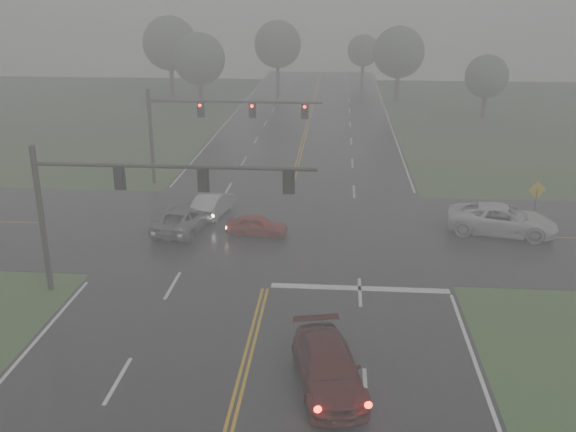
# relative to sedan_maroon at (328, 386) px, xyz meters

# --- Properties ---
(main_road) EXTENTS (18.00, 160.00, 0.02)m
(main_road) POSITION_rel_sedan_maroon_xyz_m (-3.14, 13.69, 0.00)
(main_road) COLOR black
(main_road) RESTS_ON ground
(cross_street) EXTENTS (120.00, 14.00, 0.02)m
(cross_street) POSITION_rel_sedan_maroon_xyz_m (-3.14, 15.69, 0.00)
(cross_street) COLOR black
(cross_street) RESTS_ON ground
(stop_bar) EXTENTS (8.50, 0.50, 0.01)m
(stop_bar) POSITION_rel_sedan_maroon_xyz_m (1.36, 8.09, 0.00)
(stop_bar) COLOR silver
(stop_bar) RESTS_ON ground
(sedan_maroon) EXTENTS (3.22, 5.60, 1.53)m
(sedan_maroon) POSITION_rel_sedan_maroon_xyz_m (0.00, 0.00, 0.00)
(sedan_maroon) COLOR #3E0D0B
(sedan_maroon) RESTS_ON ground
(sedan_red) EXTENTS (3.68, 1.76, 1.21)m
(sedan_red) POSITION_rel_sedan_maroon_xyz_m (-4.40, 14.73, 0.00)
(sedan_red) COLOR maroon
(sedan_red) RESTS_ON ground
(sedan_silver) EXTENTS (2.26, 4.62, 1.46)m
(sedan_silver) POSITION_rel_sedan_maroon_xyz_m (-7.64, 18.04, 0.00)
(sedan_silver) COLOR #A0A2A7
(sedan_silver) RESTS_ON ground
(car_grey) EXTENTS (3.13, 5.53, 1.46)m
(car_grey) POSITION_rel_sedan_maroon_xyz_m (-8.85, 15.21, 0.00)
(car_grey) COLOR #585B60
(car_grey) RESTS_ON ground
(pickup_white) EXTENTS (6.61, 4.02, 1.71)m
(pickup_white) POSITION_rel_sedan_maroon_xyz_m (9.79, 16.13, 0.00)
(pickup_white) COLOR silver
(pickup_white) RESTS_ON ground
(signal_gantry_near) EXTENTS (12.78, 0.31, 7.01)m
(signal_gantry_near) POSITION_rel_sedan_maroon_xyz_m (-9.41, 6.90, 4.93)
(signal_gantry_near) COLOR black
(signal_gantry_near) RESTS_ON ground
(signal_gantry_far) EXTENTS (12.46, 0.35, 6.88)m
(signal_gantry_far) POSITION_rel_sedan_maroon_xyz_m (-9.49, 24.83, 4.84)
(signal_gantry_far) COLOR black
(signal_gantry_far) RESTS_ON ground
(sign_diamond_east) EXTENTS (1.11, 0.21, 2.67)m
(sign_diamond_east) POSITION_rel_sedan_maroon_xyz_m (12.18, 18.14, 1.80)
(sign_diamond_east) COLOR black
(sign_diamond_east) RESTS_ON ground
(tree_nw_a) EXTENTS (6.07, 6.07, 8.92)m
(tree_nw_a) POSITION_rel_sedan_maroon_xyz_m (-16.29, 55.72, 5.86)
(tree_nw_a) COLOR #2D231D
(tree_nw_a) RESTS_ON ground
(tree_ne_a) EXTENTS (6.38, 6.38, 9.37)m
(tree_ne_a) POSITION_rel_sedan_maroon_xyz_m (7.36, 62.90, 6.16)
(tree_ne_a) COLOR #2D231D
(tree_ne_a) RESTS_ON ground
(tree_n_mid) EXTENTS (6.54, 6.54, 9.61)m
(tree_n_mid) POSITION_rel_sedan_maroon_xyz_m (-8.63, 71.92, 6.32)
(tree_n_mid) COLOR #2D231D
(tree_n_mid) RESTS_ON ground
(tree_e_near) EXTENTS (4.70, 4.70, 6.91)m
(tree_e_near) POSITION_rel_sedan_maroon_xyz_m (16.16, 52.87, 4.53)
(tree_e_near) COLOR #2D231D
(tree_e_near) RESTS_ON ground
(tree_nw_b) EXTENTS (7.07, 7.07, 10.39)m
(tree_nw_b) POSITION_rel_sedan_maroon_xyz_m (-22.25, 65.53, 6.83)
(tree_nw_b) COLOR #2D231D
(tree_nw_b) RESTS_ON ground
(tree_n_far) EXTENTS (4.86, 4.86, 7.14)m
(tree_n_far) POSITION_rel_sedan_maroon_xyz_m (3.60, 81.76, 4.69)
(tree_n_far) COLOR #2D231D
(tree_n_far) RESTS_ON ground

